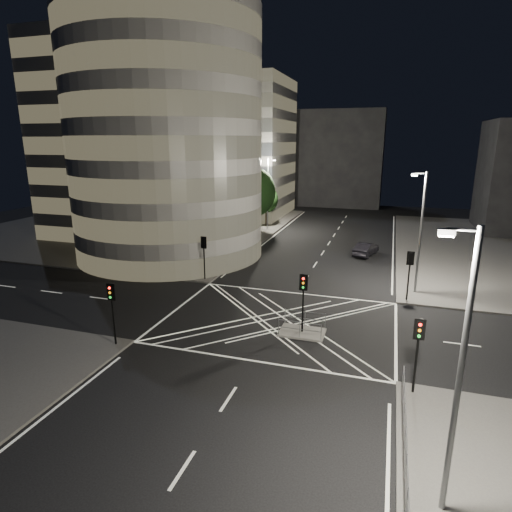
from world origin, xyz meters
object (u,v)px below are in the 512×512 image
(traffic_signal_nl, at_px, (112,303))
(traffic_signal_fl, at_px, (204,250))
(street_lamp_right_near, at_px, (459,369))
(traffic_signal_fr, at_px, (410,267))
(central_island, at_px, (302,332))
(street_lamp_left_near, at_px, (219,212))
(street_lamp_right_far, at_px, (420,229))
(traffic_signal_nr, at_px, (418,342))
(sedan, at_px, (366,249))
(street_lamp_left_far, at_px, (268,192))
(traffic_signal_island, at_px, (303,292))

(traffic_signal_nl, bearing_deg, traffic_signal_fl, 90.00)
(street_lamp_right_near, bearing_deg, traffic_signal_nl, 158.45)
(street_lamp_right_near, bearing_deg, traffic_signal_fr, 91.75)
(central_island, xyz_separation_m, street_lamp_left_near, (-11.44, 13.50, 5.47))
(street_lamp_right_far, bearing_deg, traffic_signal_nr, -92.30)
(central_island, xyz_separation_m, sedan, (2.75, 21.86, 0.67))
(street_lamp_right_far, bearing_deg, street_lamp_right_near, -90.00)
(traffic_signal_fl, height_order, street_lamp_right_near, street_lamp_right_near)
(traffic_signal_nr, bearing_deg, central_island, 142.07)
(traffic_signal_nl, relative_size, street_lamp_right_far, 0.40)
(traffic_signal_fl, distance_m, street_lamp_right_near, 27.79)
(traffic_signal_fr, height_order, street_lamp_left_far, street_lamp_left_far)
(traffic_signal_fr, relative_size, street_lamp_right_far, 0.40)
(street_lamp_right_far, xyz_separation_m, sedan, (-4.68, 11.36, -4.79))
(central_island, distance_m, street_lamp_right_far, 13.98)
(traffic_signal_nr, distance_m, street_lamp_right_near, 7.69)
(street_lamp_right_far, bearing_deg, traffic_signal_nl, -139.09)
(street_lamp_left_far, bearing_deg, central_island, -70.05)
(street_lamp_left_near, bearing_deg, street_lamp_left_far, 90.00)
(central_island, bearing_deg, traffic_signal_nr, -37.93)
(traffic_signal_island, height_order, street_lamp_left_far, street_lamp_left_far)
(street_lamp_left_near, bearing_deg, street_lamp_right_near, -54.03)
(traffic_signal_fr, xyz_separation_m, sedan, (-4.05, 13.56, -2.17))
(street_lamp_left_far, bearing_deg, traffic_signal_island, -70.05)
(traffic_signal_fl, bearing_deg, street_lamp_left_far, 91.57)
(central_island, xyz_separation_m, traffic_signal_nl, (-10.80, -5.30, 2.84))
(street_lamp_left_far, bearing_deg, traffic_signal_fr, -51.83)
(street_lamp_left_far, bearing_deg, street_lamp_right_far, -48.06)
(traffic_signal_island, height_order, street_lamp_right_far, street_lamp_right_far)
(central_island, distance_m, traffic_signal_fl, 13.91)
(traffic_signal_nl, xyz_separation_m, street_lamp_right_far, (18.24, 15.80, 2.63))
(traffic_signal_nl, distance_m, street_lamp_left_near, 18.99)
(street_lamp_left_near, distance_m, sedan, 17.15)
(central_island, xyz_separation_m, street_lamp_right_near, (7.44, -12.50, 5.47))
(traffic_signal_fl, relative_size, traffic_signal_island, 1.00)
(traffic_signal_fr, bearing_deg, traffic_signal_nl, -142.31)
(traffic_signal_nl, bearing_deg, traffic_signal_fr, 37.69)
(street_lamp_right_near, bearing_deg, street_lamp_left_near, 125.97)
(traffic_signal_nl, bearing_deg, traffic_signal_nr, 0.00)
(traffic_signal_fl, xyz_separation_m, street_lamp_left_near, (-0.64, 5.20, 2.63))
(traffic_signal_fl, height_order, traffic_signal_nl, same)
(central_island, xyz_separation_m, traffic_signal_fr, (6.80, 8.30, 2.84))
(traffic_signal_fr, distance_m, street_lamp_left_far, 29.63)
(street_lamp_left_near, relative_size, street_lamp_left_far, 1.00)
(central_island, distance_m, traffic_signal_nr, 9.08)
(traffic_signal_fl, bearing_deg, traffic_signal_nr, -37.69)
(traffic_signal_island, bearing_deg, street_lamp_left_far, 109.95)
(street_lamp_left_near, height_order, street_lamp_right_near, same)
(traffic_signal_island, bearing_deg, traffic_signal_nr, -37.93)
(traffic_signal_nr, distance_m, street_lamp_left_near, 26.32)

